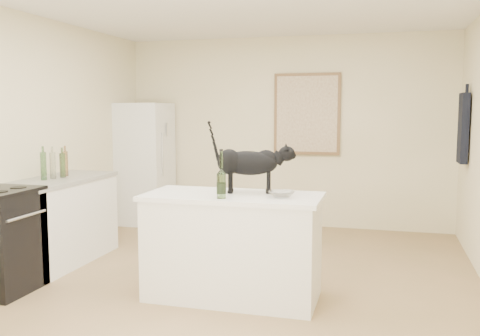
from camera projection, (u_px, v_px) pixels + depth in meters
name	position (u px, v px, depth m)	size (l,w,h in m)	color
floor	(228.00, 288.00, 4.74)	(5.50, 5.50, 0.00)	#9C7853
wall_back	(285.00, 132.00, 7.23)	(4.50, 4.50, 0.00)	beige
wall_front	(18.00, 194.00, 1.96)	(4.50, 4.50, 0.00)	beige
wall_left	(11.00, 141.00, 5.19)	(5.50, 5.50, 0.00)	beige
island_base	(233.00, 248.00, 4.48)	(1.44, 0.67, 0.86)	white
island_top	(233.00, 197.00, 4.43)	(1.50, 0.70, 0.04)	white
left_cabinets	(59.00, 223.00, 5.50)	(0.60, 1.40, 0.86)	white
left_countertop	(57.00, 180.00, 5.45)	(0.62, 1.44, 0.04)	gray
fridge	(144.00, 163.00, 7.41)	(0.68, 0.68, 1.70)	white
artwork_frame	(307.00, 114.00, 7.10)	(0.90, 0.03, 1.10)	brown
artwork_canvas	(307.00, 114.00, 7.08)	(0.82, 0.00, 1.02)	beige
hanging_garment	(463.00, 128.00, 5.97)	(0.08, 0.34, 0.80)	black
black_cat	(248.00, 166.00, 4.49)	(0.66, 0.20, 0.46)	black
wine_bottle	(221.00, 177.00, 4.21)	(0.07, 0.07, 0.35)	#365E25
glass_bowl	(281.00, 194.00, 4.26)	(0.22, 0.22, 0.05)	silver
fridge_paper	(168.00, 130.00, 7.32)	(0.01, 0.15, 0.19)	silver
counter_bottle_cluster	(56.00, 165.00, 5.45)	(0.12, 0.41, 0.28)	brown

